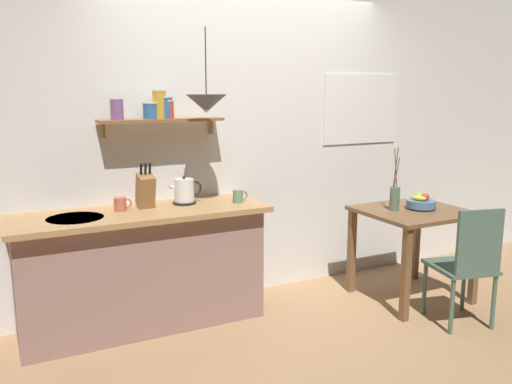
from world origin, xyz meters
The scene contains 13 objects.
ground_plane centered at (0.00, 0.00, 0.00)m, with size 14.00×14.00×0.00m, color #A87F56.
back_wall centered at (0.20, 0.65, 1.35)m, with size 6.80×0.11×2.70m.
kitchen_counter centered at (-1.00, 0.32, 0.45)m, with size 1.83×0.63×0.88m.
wall_shelf centered at (-0.80, 0.49, 1.57)m, with size 0.94×0.20×0.34m.
dining_table centered at (1.15, -0.16, 0.63)m, with size 0.83×0.77×0.76m.
dining_chair_near centered at (1.12, -0.76, 0.50)m, with size 0.49×0.51×0.92m.
fruit_bowl centered at (1.23, -0.16, 0.82)m, with size 0.24×0.24×0.14m.
twig_vase centered at (1.00, -0.09, 0.87)m, with size 0.08×0.08×0.52m.
electric_kettle centered at (-0.64, 0.38, 0.98)m, with size 0.25×0.17×0.21m.
knife_block centered at (-0.94, 0.36, 1.02)m, with size 0.11×0.19×0.33m.
coffee_mug_by_sink centered at (-1.13, 0.35, 0.93)m, with size 0.13×0.09×0.10m.
coffee_mug_spare centered at (-0.26, 0.24, 0.93)m, with size 0.12×0.08×0.10m.
pendant_lamp centered at (-0.53, 0.18, 1.64)m, with size 0.29×0.29×0.59m.
Camera 1 is at (-1.94, -3.41, 1.74)m, focal length 37.58 mm.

